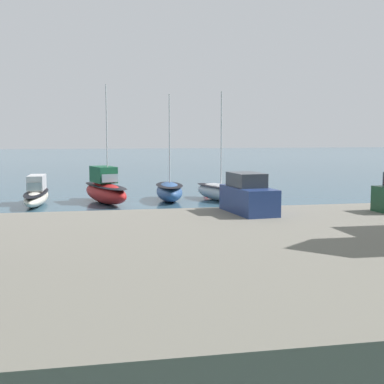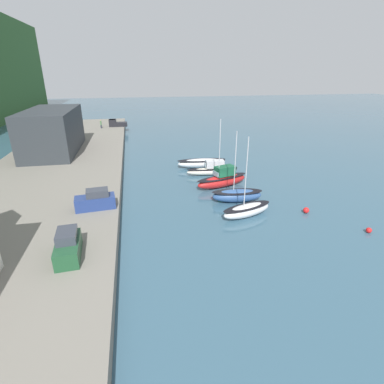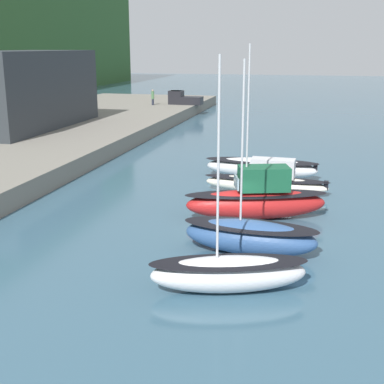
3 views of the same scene
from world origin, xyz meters
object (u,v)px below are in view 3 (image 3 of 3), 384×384
person_on_quay (153,97)px  moored_boat_4 (261,168)px  moored_boat_2 (257,199)px  moored_boat_3 (267,181)px  moored_boat_1 (250,236)px  pickup_truck_0 (183,98)px  moored_boat_0 (229,273)px

person_on_quay → moored_boat_4: bearing=-150.6°
moored_boat_2 → moored_boat_3: moored_boat_2 is taller
moored_boat_1 → person_on_quay: bearing=27.2°
moored_boat_1 → pickup_truck_0: bearing=22.5°
moored_boat_1 → person_on_quay: size_ratio=4.17×
moored_boat_0 → moored_boat_3: size_ratio=1.10×
moored_boat_3 → moored_boat_4: 4.20m
moored_boat_0 → moored_boat_4: size_ratio=1.09×
moored_boat_1 → moored_boat_2: bearing=8.0°
moored_boat_1 → moored_boat_2: size_ratio=0.93×
moored_boat_1 → moored_boat_2: 5.40m
moored_boat_3 → pickup_truck_0: 43.23m
moored_boat_4 → pickup_truck_0: (35.96, 15.30, 1.42)m
moored_boat_1 → moored_boat_3: size_ratio=1.07×
moored_boat_1 → moored_boat_3: moored_boat_1 is taller
pickup_truck_0 → moored_boat_3: bearing=-157.0°
moored_boat_2 → pickup_truck_0: moored_boat_2 is taller
moored_boat_3 → moored_boat_4: moored_boat_3 is taller
moored_boat_4 → pickup_truck_0: bearing=24.9°
moored_boat_1 → person_on_quay: (48.96, 20.30, 1.66)m
moored_boat_0 → moored_boat_1: bearing=-21.7°
moored_boat_3 → moored_boat_4: size_ratio=0.99×
moored_boat_3 → pickup_truck_0: (40.07, 16.15, 1.38)m
moored_boat_0 → moored_boat_4: (19.11, 0.86, 0.03)m
moored_boat_3 → person_on_quay: (38.14, 20.01, 1.66)m
moored_boat_0 → moored_boat_2: 9.57m
moored_boat_2 → person_on_quay: bearing=7.0°
moored_boat_4 → pickup_truck_0: size_ratio=1.77×
moored_boat_2 → moored_boat_4: (9.55, 0.83, -0.32)m
moored_boat_2 → moored_boat_1: bearing=165.7°
pickup_truck_0 → person_on_quay: size_ratio=2.22×
moored_boat_3 → pickup_truck_0: pickup_truck_0 is taller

